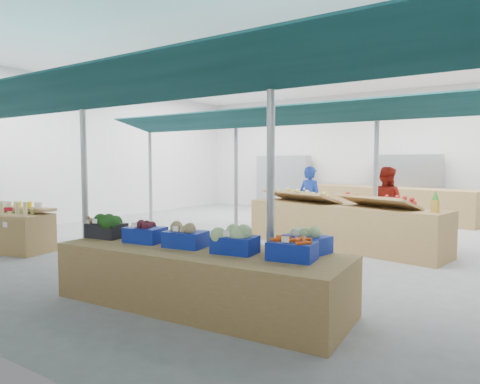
% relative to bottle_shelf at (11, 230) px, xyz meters
% --- Properties ---
extents(floor, '(13.00, 13.00, 0.00)m').
position_rel_bottle_shelf_xyz_m(floor, '(3.51, 3.87, -0.42)').
color(floor, slate).
rests_on(floor, ground).
extents(hall, '(13.00, 13.00, 13.00)m').
position_rel_bottle_shelf_xyz_m(hall, '(3.51, 5.31, 2.23)').
color(hall, silver).
rests_on(hall, ground).
extents(pole_grid, '(10.00, 4.60, 3.00)m').
position_rel_bottle_shelf_xyz_m(pole_grid, '(4.26, 2.12, 1.39)').
color(pole_grid, gray).
rests_on(pole_grid, floor).
extents(awnings, '(9.50, 7.08, 0.30)m').
position_rel_bottle_shelf_xyz_m(awnings, '(4.26, 2.12, 2.36)').
color(awnings, '#0B2C2E').
rests_on(awnings, pole_grid).
extents(back_shelving_left, '(2.00, 0.50, 2.00)m').
position_rel_bottle_shelf_xyz_m(back_shelving_left, '(1.01, 9.87, 0.58)').
color(back_shelving_left, '#B23F33').
rests_on(back_shelving_left, floor).
extents(back_shelving_right, '(2.00, 0.50, 2.00)m').
position_rel_bottle_shelf_xyz_m(back_shelving_right, '(5.51, 9.87, 0.58)').
color(back_shelving_right, '#B23F33').
rests_on(back_shelving_right, floor).
extents(bottle_shelf, '(1.82, 1.33, 1.04)m').
position_rel_bottle_shelf_xyz_m(bottle_shelf, '(0.00, 0.00, 0.00)').
color(bottle_shelf, brown).
rests_on(bottle_shelf, floor).
extents(veg_counter, '(3.76, 1.46, 0.72)m').
position_rel_bottle_shelf_xyz_m(veg_counter, '(5.24, -0.53, -0.06)').
color(veg_counter, brown).
rests_on(veg_counter, floor).
extents(fruit_counter, '(4.32, 1.80, 0.90)m').
position_rel_bottle_shelf_xyz_m(fruit_counter, '(5.45, 3.94, 0.03)').
color(fruit_counter, brown).
rests_on(fruit_counter, floor).
extents(far_counter, '(5.65, 2.29, 1.00)m').
position_rel_bottle_shelf_xyz_m(far_counter, '(5.02, 9.11, 0.08)').
color(far_counter, brown).
rests_on(far_counter, floor).
extents(crate_stack, '(0.60, 0.52, 0.61)m').
position_rel_bottle_shelf_xyz_m(crate_stack, '(6.18, -0.02, -0.11)').
color(crate_stack, navy).
rests_on(crate_stack, floor).
extents(vendor_left, '(0.68, 0.51, 1.68)m').
position_rel_bottle_shelf_xyz_m(vendor_left, '(4.25, 5.04, 0.42)').
color(vendor_left, '#1A37AE').
rests_on(vendor_left, floor).
extents(vendor_right, '(0.93, 0.78, 1.68)m').
position_rel_bottle_shelf_xyz_m(vendor_right, '(6.05, 5.04, 0.42)').
color(vendor_right, maroon).
rests_on(vendor_right, floor).
extents(crate_broccoli, '(0.54, 0.43, 0.35)m').
position_rel_bottle_shelf_xyz_m(crate_broccoli, '(3.65, -0.63, 0.46)').
color(crate_broccoli, black).
rests_on(crate_broccoli, veg_counter).
extents(crate_beets, '(0.54, 0.43, 0.29)m').
position_rel_bottle_shelf_xyz_m(crate_beets, '(4.37, -0.59, 0.43)').
color(crate_beets, navy).
rests_on(crate_beets, veg_counter).
extents(crate_celeriac, '(0.54, 0.43, 0.31)m').
position_rel_bottle_shelf_xyz_m(crate_celeriac, '(5.03, -0.55, 0.44)').
color(crate_celeriac, navy).
rests_on(crate_celeriac, veg_counter).
extents(crate_cabbage, '(0.54, 0.43, 0.35)m').
position_rel_bottle_shelf_xyz_m(crate_cabbage, '(5.75, -0.50, 0.46)').
color(crate_cabbage, navy).
rests_on(crate_cabbage, veg_counter).
extents(crate_carrots, '(0.54, 0.43, 0.29)m').
position_rel_bottle_shelf_xyz_m(crate_carrots, '(6.46, -0.45, 0.41)').
color(crate_carrots, navy).
rests_on(crate_carrots, veg_counter).
extents(sparrow, '(0.12, 0.09, 0.11)m').
position_rel_bottle_shelf_xyz_m(sparrow, '(3.50, -0.77, 0.55)').
color(sparrow, brown).
rests_on(sparrow, crate_broccoli).
extents(pole_ribbon, '(0.12, 0.12, 0.28)m').
position_rel_bottle_shelf_xyz_m(pole_ribbon, '(2.31, -1.29, 0.66)').
color(pole_ribbon, '#B30B1B').
rests_on(pole_ribbon, pole_grid).
extents(apple_heap_yellow, '(2.02, 1.37, 0.27)m').
position_rel_bottle_shelf_xyz_m(apple_heap_yellow, '(4.45, 4.04, 0.65)').
color(apple_heap_yellow, '#997247').
rests_on(apple_heap_yellow, fruit_counter).
extents(apple_heap_red, '(1.65, 1.22, 0.27)m').
position_rel_bottle_shelf_xyz_m(apple_heap_red, '(6.27, 3.68, 0.65)').
color(apple_heap_red, '#997247').
rests_on(apple_heap_red, fruit_counter).
extents(pineapple, '(0.14, 0.14, 0.39)m').
position_rel_bottle_shelf_xyz_m(pineapple, '(7.30, 3.47, 0.66)').
color(pineapple, '#8C6019').
rests_on(pineapple, fruit_counter).
extents(crate_extra, '(0.56, 0.45, 0.32)m').
position_rel_bottle_shelf_xyz_m(crate_extra, '(6.44, 0.01, 0.45)').
color(crate_extra, navy).
rests_on(crate_extra, veg_counter).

